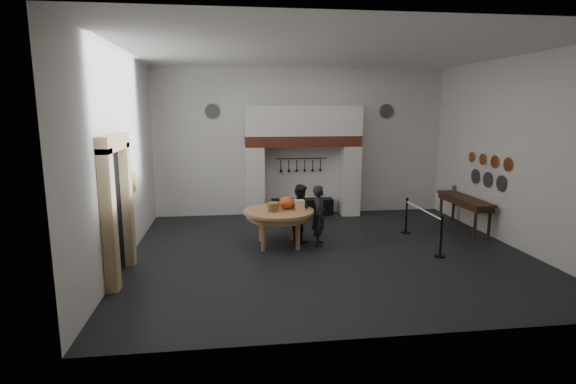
{
  "coord_description": "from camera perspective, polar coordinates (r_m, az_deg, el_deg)",
  "views": [
    {
      "loc": [
        -2.23,
        -9.81,
        3.28
      ],
      "look_at": [
        -0.88,
        0.46,
        1.35
      ],
      "focal_mm": 28.0,
      "sensor_mm": 36.0,
      "label": 1
    }
  ],
  "objects": [
    {
      "name": "ceiling",
      "position": [
        10.13,
        5.53,
        17.43
      ],
      "size": [
        9.0,
        8.0,
        0.02
      ],
      "primitive_type": "cube",
      "color": "silver",
      "rests_on": "wall_back"
    },
    {
      "name": "wall_right",
      "position": [
        11.94,
        26.95,
        4.47
      ],
      "size": [
        0.02,
        8.0,
        4.5
      ],
      "primitive_type": "cube",
      "color": "silver",
      "rests_on": "floor"
    },
    {
      "name": "wall_left",
      "position": [
        10.12,
        -20.47,
        4.05
      ],
      "size": [
        0.02,
        8.0,
        4.5
      ],
      "primitive_type": "cube",
      "color": "silver",
      "rests_on": "floor"
    },
    {
      "name": "pewter_plate_mid",
      "position": [
        12.84,
        24.02,
        1.45
      ],
      "size": [
        0.03,
        0.4,
        0.4
      ],
      "primitive_type": "cylinder",
      "rotation": [
        0.0,
        1.57,
        0.0
      ],
      "color": "#4C4C51",
      "rests_on": "wall_right"
    },
    {
      "name": "barrier_post_far",
      "position": [
        12.38,
        14.8,
        -3.02
      ],
      "size": [
        0.05,
        0.05,
        0.9
      ],
      "primitive_type": "cylinder",
      "color": "black",
      "rests_on": "floor"
    },
    {
      "name": "cheese_block_small",
      "position": [
        11.08,
        1.13,
        -1.45
      ],
      "size": [
        0.18,
        0.18,
        0.2
      ],
      "primitive_type": "cube",
      "color": "#ECE48D",
      "rests_on": "work_table"
    },
    {
      "name": "iron_range",
      "position": [
        14.04,
        1.83,
        -1.91
      ],
      "size": [
        1.9,
        0.45,
        0.5
      ],
      "primitive_type": "cube",
      "color": "black",
      "rests_on": "floor"
    },
    {
      "name": "work_table",
      "position": [
        10.81,
        -1.19,
        -2.49
      ],
      "size": [
        1.72,
        1.72,
        0.07
      ],
      "primitive_type": "cylinder",
      "rotation": [
        0.0,
        0.0,
        0.01
      ],
      "color": "tan",
      "rests_on": "floor"
    },
    {
      "name": "bread_loaf",
      "position": [
        11.11,
        -1.9,
        -1.6
      ],
      "size": [
        0.31,
        0.18,
        0.13
      ],
      "primitive_type": "ellipsoid",
      "color": "#A3663A",
      "rests_on": "work_table"
    },
    {
      "name": "pewter_plate_right",
      "position": [
        13.35,
        22.69,
        1.86
      ],
      "size": [
        0.03,
        0.4,
        0.4
      ],
      "primitive_type": "cylinder",
      "rotation": [
        0.0,
        1.57,
        0.0
      ],
      "color": "#4C4C51",
      "rests_on": "wall_right"
    },
    {
      "name": "pewter_plate_back_left",
      "position": [
        13.78,
        -9.59,
        10.08
      ],
      "size": [
        0.44,
        0.03,
        0.44
      ],
      "primitive_type": "cylinder",
      "rotation": [
        1.57,
        0.0,
        0.0
      ],
      "color": "#4C4C51",
      "rests_on": "wall_back"
    },
    {
      "name": "wall_back",
      "position": [
        14.02,
        1.69,
        6.34
      ],
      "size": [
        9.0,
        0.02,
        4.5
      ],
      "primitive_type": "cube",
      "color": "silver",
      "rests_on": "floor"
    },
    {
      "name": "copper_pan_a",
      "position": [
        12.11,
        26.15,
        3.17
      ],
      "size": [
        0.03,
        0.34,
        0.34
      ],
      "primitive_type": "cylinder",
      "rotation": [
        0.0,
        1.57,
        0.0
      ],
      "color": "#C6662D",
      "rests_on": "wall_right"
    },
    {
      "name": "barrier_rope",
      "position": [
        11.39,
        16.78,
        -2.21
      ],
      "size": [
        0.04,
        2.0,
        0.04
      ],
      "primitive_type": "cylinder",
      "rotation": [
        1.57,
        0.0,
        0.0
      ],
      "color": "white",
      "rests_on": "barrier_post_near"
    },
    {
      "name": "copper_pan_c",
      "position": [
        13.03,
        23.5,
        3.83
      ],
      "size": [
        0.03,
        0.3,
        0.3
      ],
      "primitive_type": "cylinder",
      "rotation": [
        0.0,
        1.57,
        0.0
      ],
      "color": "#C6662D",
      "rests_on": "wall_right"
    },
    {
      "name": "barrier_post_near",
      "position": [
        10.62,
        18.86,
        -5.48
      ],
      "size": [
        0.05,
        0.05,
        0.9
      ],
      "primitive_type": "cylinder",
      "color": "black",
      "rests_on": "floor"
    },
    {
      "name": "wall_plaque",
      "position": [
        10.97,
        -19.08,
        1.16
      ],
      "size": [
        0.05,
        0.34,
        0.44
      ],
      "primitive_type": "cube",
      "color": "gold",
      "rests_on": "wall_left"
    },
    {
      "name": "hearth_brick_band",
      "position": [
        13.67,
        1.93,
        6.49
      ],
      "size": [
        3.5,
        0.72,
        0.32
      ],
      "primitive_type": "cube",
      "color": "#9E442B",
      "rests_on": "chimney_pier_left"
    },
    {
      "name": "cheese_block_big",
      "position": [
        10.79,
        1.48,
        -1.67
      ],
      "size": [
        0.22,
        0.22,
        0.24
      ],
      "primitive_type": "cube",
      "color": "#E0C186",
      "rests_on": "work_table"
    },
    {
      "name": "pewter_plate_left",
      "position": [
        12.34,
        25.45,
        1.0
      ],
      "size": [
        0.03,
        0.4,
        0.4
      ],
      "primitive_type": "cylinder",
      "rotation": [
        0.0,
        1.57,
        0.0
      ],
      "color": "#4C4C51",
      "rests_on": "wall_right"
    },
    {
      "name": "copper_pan_d",
      "position": [
        13.5,
        22.31,
        4.12
      ],
      "size": [
        0.03,
        0.28,
        0.28
      ],
      "primitive_type": "cylinder",
      "rotation": [
        0.0,
        1.57,
        0.0
      ],
      "color": "#C6662D",
      "rests_on": "wall_right"
    },
    {
      "name": "door_recess",
      "position": [
        9.31,
        -21.24,
        -2.76
      ],
      "size": [
        0.04,
        1.1,
        2.5
      ],
      "primitive_type": "cube",
      "color": "black",
      "rests_on": "floor"
    },
    {
      "name": "floor",
      "position": [
        10.58,
        5.1,
        -7.55
      ],
      "size": [
        9.0,
        8.0,
        0.02
      ],
      "primitive_type": "cube",
      "color": "black",
      "rests_on": "ground"
    },
    {
      "name": "wall_front",
      "position": [
        6.3,
        13.32,
        0.88
      ],
      "size": [
        9.0,
        0.02,
        4.5
      ],
      "primitive_type": "cube",
      "color": "silver",
      "rests_on": "floor"
    },
    {
      "name": "visitor_near",
      "position": [
        10.89,
        4.0,
        -2.98
      ],
      "size": [
        0.44,
        0.59,
        1.47
      ],
      "primitive_type": "imported",
      "rotation": [
        0.0,
        0.0,
        1.39
      ],
      "color": "black",
      "rests_on": "floor"
    },
    {
      "name": "wicker_basket",
      "position": [
        10.61,
        -1.91,
        -1.93
      ],
      "size": [
        0.32,
        0.32,
        0.22
      ],
      "primitive_type": "cone",
      "rotation": [
        3.14,
        0.0,
        0.01
      ],
      "color": "olive",
      "rests_on": "work_table"
    },
    {
      "name": "door_jamb_far",
      "position": [
        9.95,
        -19.82,
        -1.56
      ],
      "size": [
        0.22,
        0.3,
        2.6
      ],
      "primitive_type": "cube",
      "color": "tan",
      "rests_on": "floor"
    },
    {
      "name": "side_table",
      "position": [
        13.12,
        21.51,
        -0.77
      ],
      "size": [
        0.55,
        2.2,
        0.06
      ],
      "primitive_type": "cube",
      "color": "#351E13",
      "rests_on": "floor"
    },
    {
      "name": "pumpkin",
      "position": [
        10.88,
        -0.21,
        -1.37
      ],
      "size": [
        0.36,
        0.36,
        0.31
      ],
      "primitive_type": "ellipsoid",
      "color": "#E95720",
      "rests_on": "work_table"
    },
    {
      "name": "utensil_rail",
      "position": [
        13.99,
        1.73,
        4.28
      ],
      "size": [
        1.6,
        0.02,
        0.02
      ],
      "primitive_type": "cylinder",
      "rotation": [
        0.0,
        1.57,
        0.0
      ],
      "color": "black",
      "rests_on": "wall_back"
    },
    {
      "name": "copper_pan_b",
      "position": [
        12.57,
        24.78,
        3.51
      ],
      "size": [
        0.03,
        0.32,
        0.32
      ],
      "primitive_type": "cylinder",
      "rotation": [
        0.0,
        1.57,
        0.0
      ],
      "color": "#C6662D",
      "rests_on": "wall_right"
    },
    {
      "name": "chimney_pier_left",
      "position": [
        13.66,
        -4.22,
        1.24
      ],
      "size": [
        0.55,
        0.7,
        2.15
      ],
      "primitive_type": "cube",
      "color": "silver",
      "rests_on": "floor"
    },
    {
      "name": "door_jamb_near",
      "position": [
        8.62,
        -21.77,
        -3.49
      ],
      "size": [
        0.22,
        0.3,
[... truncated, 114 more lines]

